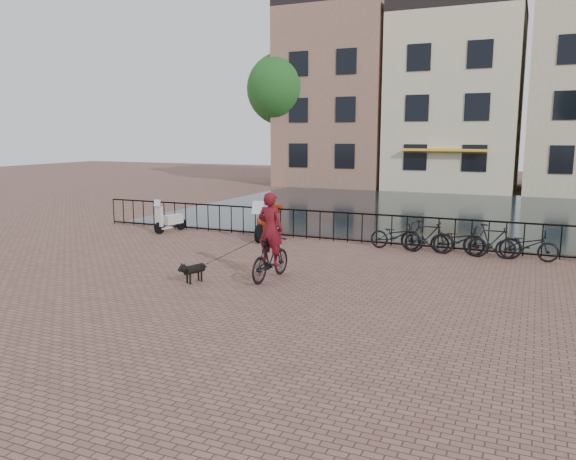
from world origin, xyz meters
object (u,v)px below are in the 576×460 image
at_px(motorcycle, 268,218).
at_px(dog, 194,272).
at_px(cyclist, 270,241).
at_px(scooter, 170,215).

bearing_deg(motorcycle, dog, -85.54).
bearing_deg(cyclist, dog, 36.09).
height_order(dog, motorcycle, motorcycle).
xyz_separation_m(cyclist, motorcycle, (-2.50, 5.00, -0.25)).
bearing_deg(dog, motorcycle, 116.18).
xyz_separation_m(dog, scooter, (-4.86, 5.83, 0.38)).
bearing_deg(scooter, motorcycle, 13.24).
xyz_separation_m(dog, motorcycle, (-0.89, 6.01, 0.46)).
bearing_deg(scooter, dog, -39.47).
distance_m(cyclist, dog, 2.03).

